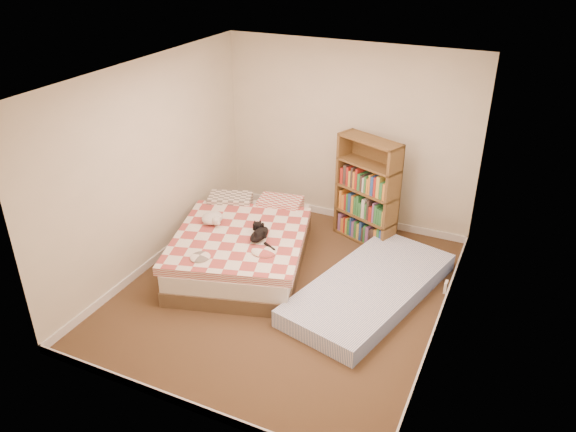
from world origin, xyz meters
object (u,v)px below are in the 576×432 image
at_px(bed, 244,245).
at_px(black_cat, 261,233).
at_px(floor_mattress, 370,288).
at_px(white_dog, 212,218).
at_px(bookshelf, 367,203).

relative_size(bed, black_cat, 3.97).
height_order(floor_mattress, white_dog, white_dog).
height_order(bed, white_dog, white_dog).
xyz_separation_m(bookshelf, white_dog, (-1.58, -1.27, 0.03)).
xyz_separation_m(floor_mattress, white_dog, (-2.05, -0.03, 0.46)).
relative_size(bed, white_dog, 7.18).
relative_size(bed, bookshelf, 1.67).
distance_m(bookshelf, floor_mattress, 1.40).
distance_m(bookshelf, black_cat, 1.61).
xyz_separation_m(black_cat, white_dog, (-0.71, 0.08, 0.01)).
height_order(bed, black_cat, black_cat).
bearing_deg(bookshelf, bed, -111.40).
bearing_deg(floor_mattress, bookshelf, 125.02).
xyz_separation_m(bookshelf, black_cat, (-0.87, -1.35, 0.02)).
bearing_deg(black_cat, white_dog, 140.95).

